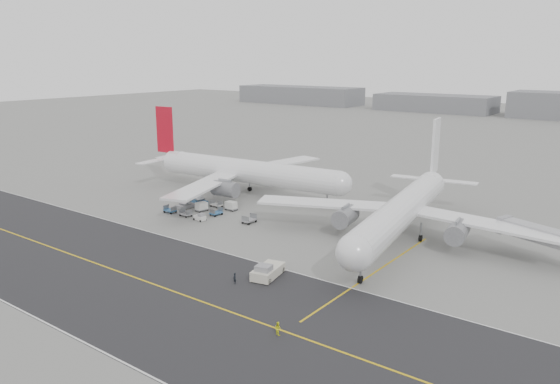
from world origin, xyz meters
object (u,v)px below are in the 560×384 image
Objects in this scene: pushback_tug at (267,271)px; ground_crew_a at (235,278)px; ground_crew_b at (278,328)px; airliner_a at (242,171)px; airliner_b at (403,209)px; jet_bridge at (542,237)px.

pushback_tug is 4.98× the size of ground_crew_a.
ground_crew_a is 1.01× the size of ground_crew_b.
ground_crew_b is at bearing -10.56° from ground_crew_a.
ground_crew_a is 16.19m from ground_crew_b.
pushback_tug is 5.03× the size of ground_crew_b.
airliner_a is 51.79m from pushback_tug.
airliner_a is 45.54m from airliner_b.
pushback_tug is (36.18, -36.76, -4.72)m from airliner_a.
airliner_a reaches higher than pushback_tug.
ground_crew_a is (-10.87, -33.01, -4.75)m from airliner_b.
airliner_b reaches higher than jet_bridge.
jet_bridge is 48.76m from ground_crew_b.
ground_crew_b is (-19.11, -44.75, -3.11)m from jet_bridge.
pushback_tug is 44.35m from jet_bridge.
airliner_a is at bearing -31.83° from ground_crew_b.
airliner_a reaches higher than airliner_b.
jet_bridge is (30.75, 31.82, 2.98)m from pushback_tug.
airliner_b is at bearing -105.05° from airliner_a.
pushback_tug is 0.55× the size of jet_bridge.
airliner_a is 53.77m from ground_crew_a.
airliner_b reaches higher than ground_crew_b.
jet_bridge is at bearing -98.55° from airliner_a.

